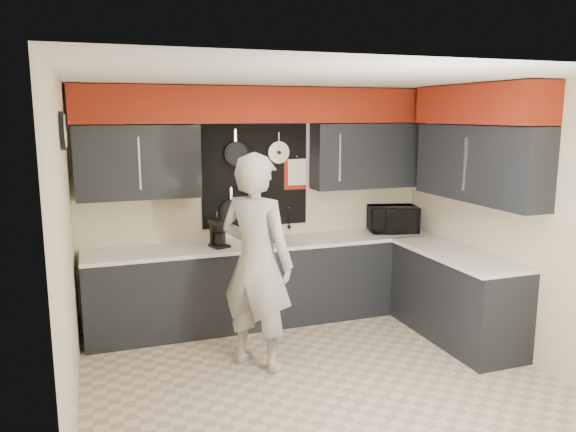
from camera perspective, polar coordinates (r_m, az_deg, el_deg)
name	(u,v)px	position (r m, az deg, el deg)	size (l,w,h in m)	color
ground	(316,377)	(5.21, 2.91, -15.98)	(4.00, 4.00, 0.00)	beige
back_wall_assembly	(263,142)	(6.19, -2.52, 7.57)	(4.00, 0.36, 2.60)	beige
right_wall_assembly	(483,152)	(5.86, 19.17, 6.19)	(0.36, 3.50, 2.60)	beige
left_wall_assembly	(66,248)	(4.44, -21.58, -3.08)	(0.05, 3.50, 2.60)	beige
base_cabinets	(319,286)	(6.19, 3.18, -7.08)	(3.95, 2.20, 0.92)	black
microwave	(393,219)	(6.79, 10.60, -0.30)	(0.56, 0.38, 0.31)	black
knife_block	(273,232)	(6.15, -1.49, -1.61)	(0.11, 0.11, 0.23)	#3D2713
utensil_crock	(266,233)	(6.25, -2.26, -1.76)	(0.12, 0.12, 0.16)	white
coffee_maker	(219,232)	(5.97, -7.06, -1.66)	(0.21, 0.24, 0.30)	black
person	(256,262)	(5.07, -3.22, -4.73)	(0.72, 0.48, 1.98)	#9B9B99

